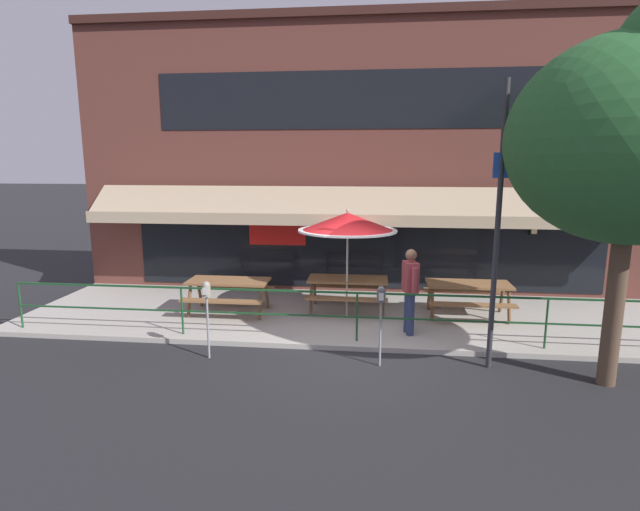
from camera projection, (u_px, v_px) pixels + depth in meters
name	position (u px, v px, depth m)	size (l,w,h in m)	color
ground_plane	(356.00, 352.00, 9.28)	(120.00, 120.00, 0.00)	#232326
patio_deck	(360.00, 316.00, 11.22)	(15.00, 4.00, 0.10)	#ADA89E
restaurant_building	(365.00, 159.00, 12.73)	(15.00, 1.60, 7.09)	brown
patio_railing	(357.00, 306.00, 9.42)	(13.84, 0.04, 0.97)	#194723
picnic_table_left	(229.00, 287.00, 11.19)	(1.80, 1.42, 0.76)	brown
picnic_table_centre	(348.00, 285.00, 11.35)	(1.80, 1.42, 0.76)	brown
picnic_table_right	(468.00, 290.00, 10.91)	(1.80, 1.42, 0.76)	brown
patio_umbrella_centre	(348.00, 223.00, 10.73)	(2.14, 2.14, 2.38)	#B7B2A8
pedestrian_walking	(410.00, 287.00, 9.78)	(0.32, 0.61, 1.71)	navy
parking_meter_near	(207.00, 296.00, 8.77)	(0.15, 0.16, 1.42)	gray
parking_meter_far	(381.00, 302.00, 8.43)	(0.15, 0.16, 1.42)	gray
street_sign_pole	(498.00, 227.00, 8.13)	(0.28, 0.09, 4.76)	#2D2D33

